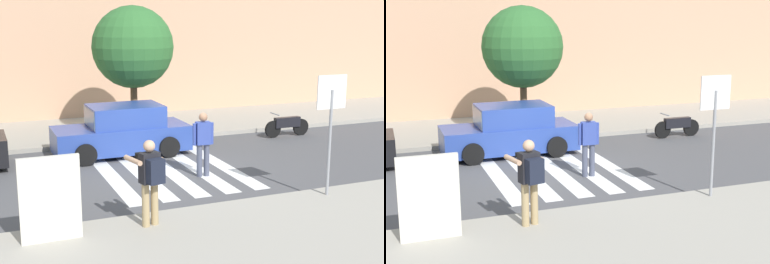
{
  "view_description": "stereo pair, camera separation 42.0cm",
  "coord_description": "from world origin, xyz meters",
  "views": [
    {
      "loc": [
        -4.83,
        -13.41,
        4.14
      ],
      "look_at": [
        0.6,
        -0.2,
        1.1
      ],
      "focal_mm": 50.0,
      "sensor_mm": 36.0,
      "label": 1
    },
    {
      "loc": [
        -4.44,
        -13.56,
        4.14
      ],
      "look_at": [
        0.6,
        -0.2,
        1.1
      ],
      "focal_mm": 50.0,
      "sensor_mm": 36.0,
      "label": 2
    }
  ],
  "objects": [
    {
      "name": "crosswalk_stripe_4",
      "position": [
        1.6,
        0.2,
        0.0
      ],
      "size": [
        0.44,
        5.2,
        0.01
      ],
      "primitive_type": "cube",
      "color": "silver",
      "rests_on": "ground"
    },
    {
      "name": "parked_car_blue",
      "position": [
        -0.7,
        2.3,
        0.73
      ],
      "size": [
        4.1,
        1.92,
        1.55
      ],
      "color": "#284293",
      "rests_on": "ground"
    },
    {
      "name": "street_tree_center",
      "position": [
        0.29,
        4.35,
        3.18
      ],
      "size": [
        2.8,
        2.8,
        4.45
      ],
      "color": "brown",
      "rests_on": "sidewalk_far"
    },
    {
      "name": "photographer_with_backpack",
      "position": [
        -1.81,
        -3.93,
        1.17
      ],
      "size": [
        0.69,
        0.92,
        1.72
      ],
      "color": "tan",
      "rests_on": "sidewalk_near"
    },
    {
      "name": "crosswalk_stripe_3",
      "position": [
        0.8,
        0.2,
        0.0
      ],
      "size": [
        0.44,
        5.2,
        0.01
      ],
      "primitive_type": "cube",
      "color": "silver",
      "rests_on": "ground"
    },
    {
      "name": "crosswalk_stripe_2",
      "position": [
        0.0,
        0.2,
        0.0
      ],
      "size": [
        0.44,
        5.2,
        0.01
      ],
      "primitive_type": "cube",
      "color": "silver",
      "rests_on": "ground"
    },
    {
      "name": "motorcycle",
      "position": [
        5.42,
        2.6,
        0.41
      ],
      "size": [
        1.76,
        0.6,
        0.87
      ],
      "color": "black",
      "rests_on": "ground"
    },
    {
      "name": "crosswalk_stripe_1",
      "position": [
        -0.8,
        0.2,
        0.0
      ],
      "size": [
        0.44,
        5.2,
        0.01
      ],
      "primitive_type": "cube",
      "color": "silver",
      "rests_on": "ground"
    },
    {
      "name": "building_facade_far",
      "position": [
        0.0,
        10.4,
        2.77
      ],
      "size": [
        56.0,
        4.0,
        5.55
      ],
      "primitive_type": "cube",
      "color": "tan",
      "rests_on": "ground"
    },
    {
      "name": "sidewalk_near",
      "position": [
        0.0,
        -6.2,
        0.07
      ],
      "size": [
        60.0,
        6.0,
        0.14
      ],
      "primitive_type": "cube",
      "color": "#9E998C",
      "rests_on": "ground"
    },
    {
      "name": "stop_sign",
      "position": [
        2.55,
        -3.66,
        2.17
      ],
      "size": [
        0.76,
        0.08,
        2.78
      ],
      "color": "gray",
      "rests_on": "sidewalk_near"
    },
    {
      "name": "ground_plane",
      "position": [
        0.0,
        0.0,
        0.0
      ],
      "size": [
        120.0,
        120.0,
        0.0
      ],
      "primitive_type": "plane",
      "color": "#4C4C4F"
    },
    {
      "name": "crosswalk_stripe_0",
      "position": [
        -1.6,
        0.2,
        0.0
      ],
      "size": [
        0.44,
        5.2,
        0.01
      ],
      "primitive_type": "cube",
      "color": "silver",
      "rests_on": "ground"
    },
    {
      "name": "advertising_board",
      "position": [
        -3.71,
        -3.93,
        0.94
      ],
      "size": [
        1.1,
        0.11,
        1.6
      ],
      "color": "beige",
      "rests_on": "sidewalk_near"
    },
    {
      "name": "sidewalk_far",
      "position": [
        0.0,
        6.0,
        0.07
      ],
      "size": [
        60.0,
        4.8,
        0.14
      ],
      "primitive_type": "cube",
      "color": "#9E998C",
      "rests_on": "ground"
    },
    {
      "name": "pedestrian_crossing",
      "position": [
        0.67,
        -0.79,
        0.97
      ],
      "size": [
        0.58,
        0.27,
        1.72
      ],
      "color": "#474C60",
      "rests_on": "ground"
    }
  ]
}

